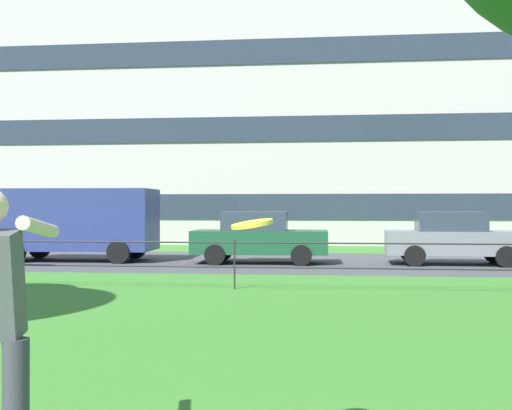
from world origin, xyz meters
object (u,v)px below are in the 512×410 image
object	(u,v)px
panel_van_far_left	(75,220)
apartment_building_background	(197,109)
car_dark_green_far_right	(259,237)
car_grey_center	(454,238)
frisbee	(252,224)

from	to	relation	value
panel_van_far_left	apartment_building_background	xyz separation A→B (m)	(0.77, 15.11, 5.73)
car_dark_green_far_right	car_grey_center	size ratio (longest dim) A/B	1.00
car_grey_center	apartment_building_background	xyz separation A→B (m)	(-10.76, 15.12, 6.23)
frisbee	car_dark_green_far_right	size ratio (longest dim) A/B	0.09
frisbee	apartment_building_background	size ratio (longest dim) A/B	0.01
car_dark_green_far_right	car_grey_center	xyz separation A→B (m)	(5.72, 0.21, 0.00)
frisbee	car_grey_center	world-z (taller)	frisbee
frisbee	panel_van_far_left	distance (m)	17.13
frisbee	apartment_building_background	world-z (taller)	apartment_building_background
car_grey_center	frisbee	bearing A→B (deg)	-104.87
frisbee	car_grey_center	distance (m)	15.97
frisbee	car_dark_green_far_right	xyz separation A→B (m)	(-1.62, 15.21, -0.79)
frisbee	car_grey_center	xyz separation A→B (m)	(4.09, 15.42, -0.79)
panel_van_far_left	car_dark_green_far_right	size ratio (longest dim) A/B	1.25
frisbee	car_grey_center	bearing A→B (deg)	75.13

